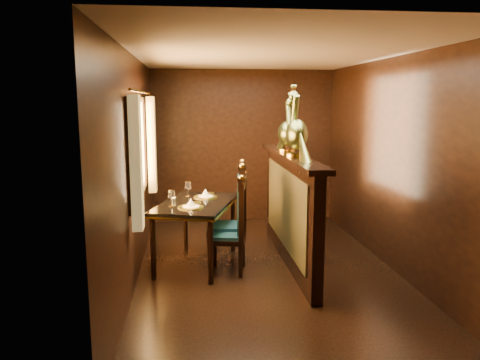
{
  "coord_description": "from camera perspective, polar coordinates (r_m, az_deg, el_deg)",
  "views": [
    {
      "loc": [
        -0.89,
        -5.2,
        1.99
      ],
      "look_at": [
        -0.3,
        0.23,
        1.07
      ],
      "focal_mm": 35.0,
      "sensor_mm": 36.0,
      "label": 1
    }
  ],
  "objects": [
    {
      "name": "peacock_left",
      "position": [
        5.35,
        6.97,
        7.17
      ],
      "size": [
        0.26,
        0.69,
        0.82
      ],
      "primitive_type": null,
      "color": "#194D3B",
      "rests_on": "partition"
    },
    {
      "name": "ground",
      "position": [
        5.63,
        3.35,
        -11.09
      ],
      "size": [
        5.0,
        5.0,
        0.0
      ],
      "primitive_type": "plane",
      "color": "black",
      "rests_on": "ground"
    },
    {
      "name": "chair_right",
      "position": [
        5.68,
        -0.54,
        -3.84
      ],
      "size": [
        0.51,
        0.53,
        1.29
      ],
      "rotation": [
        0.0,
        0.0,
        -0.11
      ],
      "color": "black",
      "rests_on": "ground"
    },
    {
      "name": "partition",
      "position": [
        5.77,
        6.07,
        -3.23
      ],
      "size": [
        0.26,
        2.7,
        1.36
      ],
      "color": "black",
      "rests_on": "ground"
    },
    {
      "name": "dining_table",
      "position": [
        5.7,
        -5.41,
        -3.4
      ],
      "size": [
        1.16,
        1.5,
        0.98
      ],
      "rotation": [
        0.0,
        0.0,
        -0.3
      ],
      "color": "black",
      "rests_on": "ground"
    },
    {
      "name": "chair_left",
      "position": [
        5.43,
        -0.43,
        -5.02
      ],
      "size": [
        0.5,
        0.52,
        1.19
      ],
      "rotation": [
        0.0,
        0.0,
        -0.2
      ],
      "color": "black",
      "rests_on": "ground"
    },
    {
      "name": "peacock_right",
      "position": [
        5.89,
        5.75,
        6.98
      ],
      "size": [
        0.23,
        0.61,
        0.73
      ],
      "primitive_type": null,
      "color": "#194D3B",
      "rests_on": "partition"
    },
    {
      "name": "room_shell",
      "position": [
        5.29,
        2.57,
        5.18
      ],
      "size": [
        3.04,
        5.04,
        2.52
      ],
      "color": "black",
      "rests_on": "ground"
    }
  ]
}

